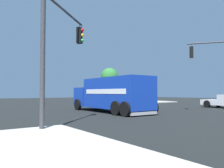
{
  "coord_description": "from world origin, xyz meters",
  "views": [
    {
      "loc": [
        11.04,
        16.46,
        1.59
      ],
      "look_at": [
        0.08,
        1.4,
        2.3
      ],
      "focal_mm": 35.99,
      "sensor_mm": 36.0,
      "label": 1
    }
  ],
  "objects": [
    {
      "name": "pedestrian_near_corner",
      "position": [
        -13.83,
        -10.82,
        1.11
      ],
      "size": [
        0.4,
        0.4,
        1.71
      ],
      "color": "navy",
      "rests_on": "sidewalk_corner_near"
    },
    {
      "name": "sidewalk_corner_near",
      "position": [
        -13.02,
        -13.02,
        0.07
      ],
      "size": [
        12.27,
        12.27,
        0.14
      ],
      "primitive_type": "cube",
      "color": "#B2ADA0",
      "rests_on": "ground"
    },
    {
      "name": "traffic_light_secondary",
      "position": [
        6.86,
        6.48,
        3.99
      ],
      "size": [
        3.53,
        3.17,
        5.81
      ],
      "color": "#38383D",
      "rests_on": "sidewalk_corner_far"
    },
    {
      "name": "shade_tree_near",
      "position": [
        -12.72,
        -16.97,
        4.51
      ],
      "size": [
        3.15,
        3.15,
        5.97
      ],
      "color": "brown",
      "rests_on": "sidewalk_corner_near"
    },
    {
      "name": "picket_fence_run",
      "position": [
        -13.02,
        -18.91,
        0.62
      ],
      "size": [
        5.32,
        0.05,
        0.95
      ],
      "color": "silver",
      "rests_on": "sidewalk_corner_near"
    },
    {
      "name": "delivery_truck",
      "position": [
        0.3,
        1.61,
        1.46
      ],
      "size": [
        2.92,
        8.59,
        2.76
      ],
      "color": "#1438AD",
      "rests_on": "ground"
    },
    {
      "name": "traffic_light_primary",
      "position": [
        -6.77,
        6.95,
        3.9
      ],
      "size": [
        2.41,
        3.07,
        5.97
      ],
      "color": "#38383D",
      "rests_on": "ground"
    },
    {
      "name": "pedestrian_crossing",
      "position": [
        -12.5,
        -12.94,
        1.14
      ],
      "size": [
        0.49,
        0.34,
        1.75
      ],
      "color": "black",
      "rests_on": "sidewalk_corner_near"
    },
    {
      "name": "ground_plane",
      "position": [
        0.0,
        0.0,
        0.0
      ],
      "size": [
        100.0,
        100.0,
        0.0
      ],
      "primitive_type": "plane",
      "color": "black"
    }
  ]
}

